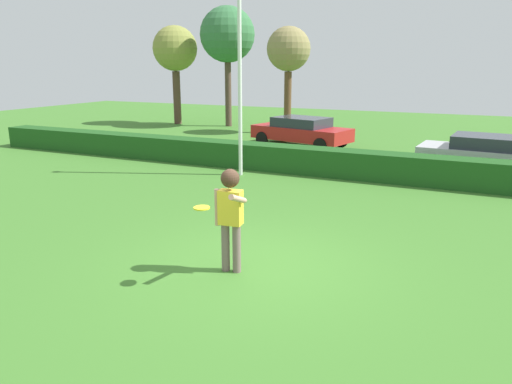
{
  "coord_description": "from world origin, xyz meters",
  "views": [
    {
      "loc": [
        3.23,
        -7.01,
        3.39
      ],
      "look_at": [
        -0.3,
        0.65,
        1.15
      ],
      "focal_mm": 33.57,
      "sensor_mm": 36.0,
      "label": 1
    }
  ],
  "objects_px": {
    "person": "(230,209)",
    "lamppost": "(240,59)",
    "parked_car_silver": "(489,154)",
    "frisbee": "(202,208)",
    "parked_car_red": "(301,131)",
    "maple_tree": "(175,50)",
    "bare_elm_tree": "(288,51)",
    "birch_tree": "(227,35)"
  },
  "relations": [
    {
      "from": "frisbee",
      "to": "maple_tree",
      "type": "xyz_separation_m",
      "value": [
        -12.58,
        18.1,
        2.93
      ]
    },
    {
      "from": "person",
      "to": "birch_tree",
      "type": "relative_size",
      "value": 0.27
    },
    {
      "from": "parked_car_silver",
      "to": "maple_tree",
      "type": "height_order",
      "value": "maple_tree"
    },
    {
      "from": "parked_car_silver",
      "to": "bare_elm_tree",
      "type": "height_order",
      "value": "bare_elm_tree"
    },
    {
      "from": "lamppost",
      "to": "person",
      "type": "bearing_deg",
      "value": -64.7
    },
    {
      "from": "maple_tree",
      "to": "birch_tree",
      "type": "xyz_separation_m",
      "value": [
        3.3,
        0.23,
        0.74
      ]
    },
    {
      "from": "parked_car_silver",
      "to": "bare_elm_tree",
      "type": "relative_size",
      "value": 0.83
    },
    {
      "from": "birch_tree",
      "to": "frisbee",
      "type": "bearing_deg",
      "value": -63.16
    },
    {
      "from": "parked_car_silver",
      "to": "bare_elm_tree",
      "type": "distance_m",
      "value": 11.83
    },
    {
      "from": "birch_tree",
      "to": "maple_tree",
      "type": "bearing_deg",
      "value": -176.07
    },
    {
      "from": "parked_car_silver",
      "to": "maple_tree",
      "type": "distance_m",
      "value": 18.63
    },
    {
      "from": "bare_elm_tree",
      "to": "parked_car_silver",
      "type": "bearing_deg",
      "value": -34.74
    },
    {
      "from": "frisbee",
      "to": "parked_car_red",
      "type": "bearing_deg",
      "value": 103.16
    },
    {
      "from": "person",
      "to": "bare_elm_tree",
      "type": "relative_size",
      "value": 0.34
    },
    {
      "from": "parked_car_silver",
      "to": "maple_tree",
      "type": "bearing_deg",
      "value": 155.88
    },
    {
      "from": "frisbee",
      "to": "bare_elm_tree",
      "type": "relative_size",
      "value": 0.05
    },
    {
      "from": "maple_tree",
      "to": "bare_elm_tree",
      "type": "bearing_deg",
      "value": -7.84
    },
    {
      "from": "lamppost",
      "to": "maple_tree",
      "type": "relative_size",
      "value": 1.16
    },
    {
      "from": "maple_tree",
      "to": "birch_tree",
      "type": "height_order",
      "value": "birch_tree"
    },
    {
      "from": "person",
      "to": "frisbee",
      "type": "height_order",
      "value": "person"
    },
    {
      "from": "maple_tree",
      "to": "bare_elm_tree",
      "type": "relative_size",
      "value": 1.06
    },
    {
      "from": "lamppost",
      "to": "maple_tree",
      "type": "xyz_separation_m",
      "value": [
        -9.57,
        10.77,
        0.65
      ]
    },
    {
      "from": "lamppost",
      "to": "maple_tree",
      "type": "height_order",
      "value": "lamppost"
    },
    {
      "from": "frisbee",
      "to": "parked_car_silver",
      "type": "xyz_separation_m",
      "value": [
        4.12,
        10.63,
        -0.6
      ]
    },
    {
      "from": "parked_car_red",
      "to": "person",
      "type": "bearing_deg",
      "value": -75.59
    },
    {
      "from": "person",
      "to": "parked_car_red",
      "type": "relative_size",
      "value": 0.4
    },
    {
      "from": "frisbee",
      "to": "birch_tree",
      "type": "bearing_deg",
      "value": 116.84
    },
    {
      "from": "maple_tree",
      "to": "bare_elm_tree",
      "type": "distance_m",
      "value": 7.45
    },
    {
      "from": "parked_car_silver",
      "to": "person",
      "type": "bearing_deg",
      "value": -111.8
    },
    {
      "from": "lamppost",
      "to": "parked_car_red",
      "type": "height_order",
      "value": "lamppost"
    },
    {
      "from": "person",
      "to": "parked_car_silver",
      "type": "distance_m",
      "value": 10.73
    },
    {
      "from": "lamppost",
      "to": "maple_tree",
      "type": "bearing_deg",
      "value": 131.61
    },
    {
      "from": "person",
      "to": "lamppost",
      "type": "relative_size",
      "value": 0.27
    },
    {
      "from": "person",
      "to": "bare_elm_tree",
      "type": "bearing_deg",
      "value": 108.01
    },
    {
      "from": "person",
      "to": "lamppost",
      "type": "xyz_separation_m",
      "value": [
        -3.15,
        6.66,
        2.46
      ]
    },
    {
      "from": "person",
      "to": "parked_car_silver",
      "type": "relative_size",
      "value": 0.41
    },
    {
      "from": "frisbee",
      "to": "maple_tree",
      "type": "bearing_deg",
      "value": 124.79
    },
    {
      "from": "birch_tree",
      "to": "bare_elm_tree",
      "type": "distance_m",
      "value": 4.35
    },
    {
      "from": "person",
      "to": "birch_tree",
      "type": "height_order",
      "value": "birch_tree"
    },
    {
      "from": "person",
      "to": "parked_car_red",
      "type": "distance_m",
      "value": 13.09
    },
    {
      "from": "frisbee",
      "to": "maple_tree",
      "type": "distance_m",
      "value": 22.24
    },
    {
      "from": "parked_car_silver",
      "to": "bare_elm_tree",
      "type": "xyz_separation_m",
      "value": [
        -9.32,
        6.46,
        3.37
      ]
    }
  ]
}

